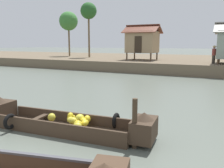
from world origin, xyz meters
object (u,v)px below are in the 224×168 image
Objects in this scene: palm_tree_near at (69,21)px; vendor_person at (214,53)px; banana_boat at (64,122)px; palm_tree_mid at (89,12)px; mooring_post at (135,124)px; stilt_house_left at (142,41)px.

palm_tree_near is 3.86× the size of vendor_person.
vendor_person is (20.01, -5.32, -4.10)m from palm_tree_near.
palm_tree_mid is (-12.06, 21.11, 6.70)m from banana_boat.
mooring_post is at bearing -55.62° from palm_tree_mid.
palm_tree_mid is at bearing 166.39° from vendor_person.
stilt_house_left is at bearing -11.42° from palm_tree_mid.
stilt_house_left is 2.81× the size of mooring_post.
banana_boat is 2.53m from mooring_post.
palm_tree_near is 4.76m from palm_tree_mid.
vendor_person is at bearing 86.57° from mooring_post.
banana_boat is at bearing -60.26° from palm_tree_mid.
palm_tree_near is (-12.44, 3.17, 2.98)m from stilt_house_left.
stilt_house_left is at bearing 101.66° from banana_boat.
stilt_house_left reaches higher than vendor_person.
banana_boat is 25.22m from palm_tree_mid.
palm_tree_near is at bearing 126.01° from banana_boat.
vendor_person is at bearing -13.61° from palm_tree_mid.
palm_tree_mid is 16.82m from vendor_person.
mooring_post is (2.50, -0.17, 0.39)m from banana_boat.
palm_tree_mid reaches higher than vendor_person.
palm_tree_near reaches higher than vendor_person.
vendor_person is 17.58m from mooring_post.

